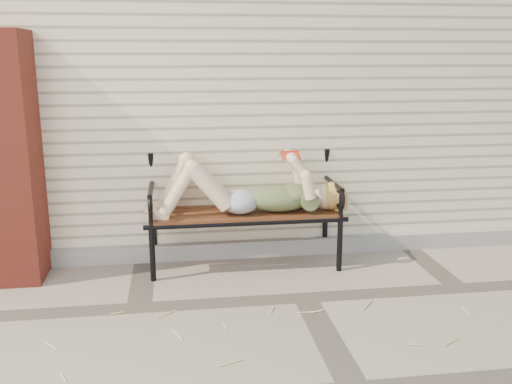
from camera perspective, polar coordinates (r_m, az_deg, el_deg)
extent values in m
plane|color=gray|center=(4.45, 4.94, -10.48)|extent=(80.00, 80.00, 0.00)
cube|color=beige|center=(7.02, -0.42, 11.12)|extent=(8.00, 4.00, 3.00)
cube|color=gray|center=(5.30, 2.59, -5.50)|extent=(8.00, 0.10, 0.15)
cube|color=maroon|center=(4.96, -23.91, 3.01)|extent=(0.50, 0.50, 2.00)
cylinder|color=black|center=(4.73, -10.33, -6.02)|extent=(0.05, 0.05, 0.48)
cylinder|color=black|center=(5.19, -10.16, -4.25)|extent=(0.05, 0.05, 0.48)
cylinder|color=black|center=(4.92, 8.37, -5.17)|extent=(0.05, 0.05, 0.48)
cylinder|color=black|center=(5.36, 6.93, -3.54)|extent=(0.05, 0.05, 0.48)
cube|color=#5F3018|center=(4.92, -1.16, -2.12)|extent=(1.62, 0.52, 0.03)
cylinder|color=black|center=(4.70, -0.80, -3.16)|extent=(1.70, 0.04, 0.04)
cylinder|color=black|center=(5.15, -1.49, -1.62)|extent=(1.70, 0.04, 0.04)
torus|color=black|center=(5.15, -1.68, 4.66)|extent=(0.29, 0.04, 0.29)
ellipsoid|color=#0A3246|center=(4.90, 2.34, -0.65)|extent=(0.57, 0.33, 0.22)
ellipsoid|color=#0A3246|center=(4.91, 3.80, -0.17)|extent=(0.28, 0.32, 0.17)
ellipsoid|color=#B6B6BB|center=(4.85, -1.62, -0.97)|extent=(0.32, 0.36, 0.20)
sphere|color=beige|center=(4.99, 7.02, -0.47)|extent=(0.23, 0.23, 0.23)
ellipsoid|color=tan|center=(5.00, 7.61, -0.39)|extent=(0.27, 0.27, 0.24)
cube|color=#BB3115|center=(4.83, 3.38, 4.04)|extent=(0.15, 0.02, 0.02)
cube|color=beige|center=(4.79, 3.48, 3.61)|extent=(0.15, 0.09, 0.05)
cube|color=beige|center=(4.88, 3.27, 3.79)|extent=(0.15, 0.09, 0.05)
cube|color=#BB3115|center=(4.79, 3.49, 3.65)|extent=(0.16, 0.10, 0.06)
cube|color=#BB3115|center=(4.88, 3.26, 3.85)|extent=(0.16, 0.10, 0.06)
cylinder|color=#DDD46C|center=(4.28, 13.94, -11.82)|extent=(0.14, 0.04, 0.01)
cylinder|color=#DDD46C|center=(4.38, -10.74, -11.04)|extent=(0.09, 0.10, 0.01)
cylinder|color=#DDD46C|center=(3.83, -3.93, -14.64)|extent=(0.12, 0.16, 0.01)
cylinder|color=#DDD46C|center=(3.79, -17.76, -15.63)|extent=(0.11, 0.13, 0.01)
cylinder|color=#DDD46C|center=(3.88, 20.93, -15.17)|extent=(0.09, 0.12, 0.01)
cylinder|color=#DDD46C|center=(3.71, -6.26, -15.69)|extent=(0.20, 0.03, 0.01)
cylinder|color=#DDD46C|center=(4.28, -0.46, -11.39)|extent=(0.12, 0.08, 0.01)
cylinder|color=#DDD46C|center=(4.44, 12.92, -10.80)|extent=(0.02, 0.10, 0.01)
cylinder|color=#DDD46C|center=(3.41, -0.68, -18.50)|extent=(0.06, 0.12, 0.01)
cylinder|color=#DDD46C|center=(4.03, 19.83, -13.92)|extent=(0.10, 0.15, 0.01)
cylinder|color=#DDD46C|center=(4.64, 19.94, -10.20)|extent=(0.08, 0.06, 0.01)
cylinder|color=#DDD46C|center=(3.79, -8.49, -15.06)|extent=(0.04, 0.09, 0.01)
cylinder|color=#DDD46C|center=(3.64, -9.91, -16.42)|extent=(0.10, 0.07, 0.01)
cylinder|color=#DDD46C|center=(3.86, 10.44, -14.61)|extent=(0.04, 0.15, 0.01)
cylinder|color=#DDD46C|center=(4.18, 19.08, -12.82)|extent=(0.07, 0.11, 0.01)
cylinder|color=#DDD46C|center=(4.43, -0.67, -10.44)|extent=(0.13, 0.06, 0.01)
cylinder|color=#DDD46C|center=(4.18, -12.29, -12.36)|extent=(0.03, 0.10, 0.01)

